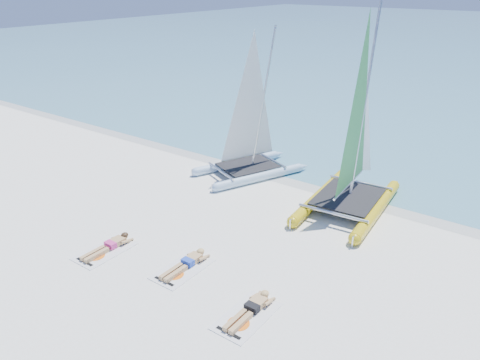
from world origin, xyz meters
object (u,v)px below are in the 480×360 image
object	(u,v)px
towel_b	(183,269)
sunbather_b	(187,263)
catamaran_blue	(250,132)
sunbather_a	(110,245)
towel_a	(105,251)
sunbather_c	(251,309)
towel_c	(247,316)
catamaran_yellow	(358,144)

from	to	relation	value
towel_b	sunbather_b	world-z (taller)	sunbather_b
catamaran_blue	sunbather_a	distance (m)	7.75
towel_b	sunbather_b	size ratio (longest dim) A/B	1.07
towel_a	towel_b	xyz separation A→B (m)	(2.59, 0.70, 0.00)
sunbather_a	sunbather_c	size ratio (longest dim) A/B	1.00
catamaran_blue	towel_a	world-z (taller)	catamaran_blue
towel_a	sunbather_a	distance (m)	0.22
towel_a	towel_b	distance (m)	2.68
sunbather_a	towel_b	world-z (taller)	sunbather_a
sunbather_b	towel_c	world-z (taller)	sunbather_b
catamaran_yellow	towel_c	xyz separation A→B (m)	(0.53, -7.58, -2.29)
towel_a	sunbather_c	world-z (taller)	sunbather_c
catamaran_blue	sunbather_b	size ratio (longest dim) A/B	3.62
towel_c	sunbather_c	bearing A→B (deg)	90.00
towel_a	sunbather_c	size ratio (longest dim) A/B	1.07
catamaran_yellow	towel_a	distance (m)	9.33
catamaran_blue	sunbather_b	bearing A→B (deg)	-46.20
towel_a	sunbather_b	bearing A→B (deg)	18.97
towel_c	sunbather_b	bearing A→B (deg)	164.08
towel_b	sunbather_c	xyz separation A→B (m)	(2.68, -0.38, 0.11)
towel_b	sunbather_c	distance (m)	2.71
towel_a	sunbather_a	world-z (taller)	sunbather_a
sunbather_a	sunbather_b	bearing A→B (deg)	15.08
towel_a	sunbather_b	size ratio (longest dim) A/B	1.07
towel_b	sunbather_c	bearing A→B (deg)	-8.09
catamaran_blue	towel_c	bearing A→B (deg)	-32.15
sunbather_c	towel_a	bearing A→B (deg)	-176.57
towel_a	sunbather_a	size ratio (longest dim) A/B	1.07
catamaran_yellow	sunbather_a	bearing A→B (deg)	-127.15
sunbather_b	catamaran_blue	bearing A→B (deg)	110.46
sunbather_a	towel_b	distance (m)	2.64
catamaran_blue	catamaran_yellow	world-z (taller)	catamaran_yellow
towel_c	catamaran_blue	bearing A→B (deg)	124.51
sunbather_b	sunbather_c	size ratio (longest dim) A/B	1.00
catamaran_yellow	sunbather_a	world-z (taller)	catamaran_yellow
towel_c	sunbather_c	distance (m)	0.22
catamaran_blue	sunbather_c	size ratio (longest dim) A/B	3.62
towel_b	sunbather_c	size ratio (longest dim) A/B	1.07
catamaran_yellow	sunbather_b	xyz separation A→B (m)	(-2.15, -6.82, -2.18)
towel_a	towel_c	distance (m)	5.27
towel_a	sunbather_b	distance (m)	2.74
towel_b	catamaran_yellow	bearing A→B (deg)	72.95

